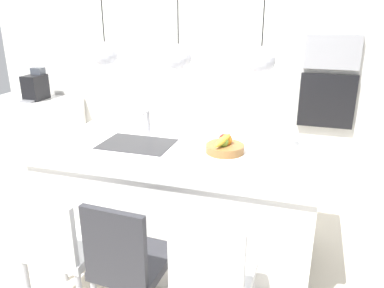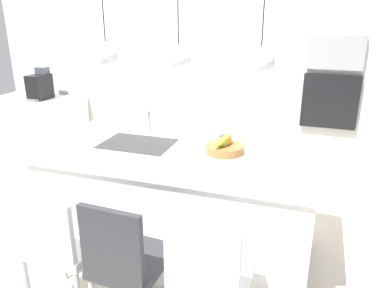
# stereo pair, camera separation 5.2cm
# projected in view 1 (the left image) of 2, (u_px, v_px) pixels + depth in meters

# --- Properties ---
(floor) EXTENTS (6.60, 6.60, 0.00)m
(floor) POSITION_uv_depth(u_px,v_px,m) (181.00, 249.00, 3.21)
(floor) COLOR beige
(floor) RESTS_ON ground
(back_wall) EXTENTS (6.00, 0.10, 2.60)m
(back_wall) POSITION_uv_depth(u_px,v_px,m) (228.00, 66.00, 4.25)
(back_wall) COLOR silver
(back_wall) RESTS_ON ground
(kitchen_island) EXTENTS (2.10, 1.02, 0.90)m
(kitchen_island) POSITION_uv_depth(u_px,v_px,m) (180.00, 201.00, 3.06)
(kitchen_island) COLOR white
(kitchen_island) RESTS_ON ground
(sink_basin) EXTENTS (0.56, 0.40, 0.02)m
(sink_basin) POSITION_uv_depth(u_px,v_px,m) (137.00, 145.00, 3.01)
(sink_basin) COLOR #2D2D30
(sink_basin) RESTS_ON kitchen_island
(faucet) EXTENTS (0.02, 0.17, 0.22)m
(faucet) POSITION_uv_depth(u_px,v_px,m) (147.00, 119.00, 3.15)
(faucet) COLOR silver
(faucet) RESTS_ON kitchen_island
(fruit_bowl) EXTENTS (0.28, 0.28, 0.16)m
(fruit_bowl) POSITION_uv_depth(u_px,v_px,m) (225.00, 146.00, 2.82)
(fruit_bowl) COLOR #9E6B38
(fruit_bowl) RESTS_ON kitchen_island
(side_counter) EXTENTS (1.10, 0.60, 0.84)m
(side_counter) POSITION_uv_depth(u_px,v_px,m) (36.00, 131.00, 4.90)
(side_counter) COLOR white
(side_counter) RESTS_ON ground
(coffee_machine) EXTENTS (0.20, 0.35, 0.38)m
(coffee_machine) POSITION_uv_depth(u_px,v_px,m) (35.00, 86.00, 4.68)
(coffee_machine) COLOR black
(coffee_machine) RESTS_ON side_counter
(microwave) EXTENTS (0.54, 0.08, 0.34)m
(microwave) POSITION_uv_depth(u_px,v_px,m) (333.00, 52.00, 3.82)
(microwave) COLOR #9E9EA3
(microwave) RESTS_ON back_wall
(oven) EXTENTS (0.56, 0.08, 0.56)m
(oven) POSITION_uv_depth(u_px,v_px,m) (327.00, 101.00, 3.99)
(oven) COLOR black
(oven) RESTS_ON back_wall
(chair_near) EXTENTS (0.46, 0.43, 0.87)m
(chair_near) POSITION_uv_depth(u_px,v_px,m) (60.00, 245.00, 2.40)
(chair_near) COLOR silver
(chair_near) RESTS_ON ground
(chair_middle) EXTENTS (0.43, 0.48, 0.91)m
(chair_middle) POSITION_uv_depth(u_px,v_px,m) (129.00, 260.00, 2.26)
(chair_middle) COLOR #333338
(chair_middle) RESTS_ON ground
(chair_far) EXTENTS (0.43, 0.46, 0.91)m
(chair_far) POSITION_uv_depth(u_px,v_px,m) (212.00, 278.00, 2.12)
(chair_far) COLOR silver
(chair_far) RESTS_ON ground
(pendant_light_left) EXTENTS (0.19, 0.19, 0.79)m
(pendant_light_left) POSITION_uv_depth(u_px,v_px,m) (105.00, 54.00, 2.84)
(pendant_light_left) COLOR silver
(pendant_light_center) EXTENTS (0.19, 0.19, 0.79)m
(pendant_light_center) POSITION_uv_depth(u_px,v_px,m) (178.00, 57.00, 2.67)
(pendant_light_center) COLOR silver
(pendant_light_right) EXTENTS (0.19, 0.19, 0.79)m
(pendant_light_right) POSITION_uv_depth(u_px,v_px,m) (261.00, 60.00, 2.51)
(pendant_light_right) COLOR silver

